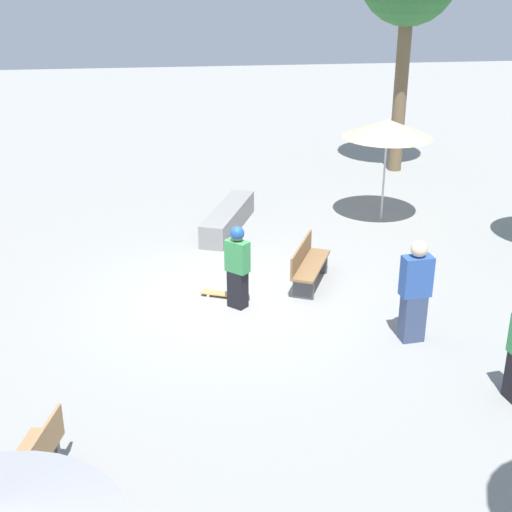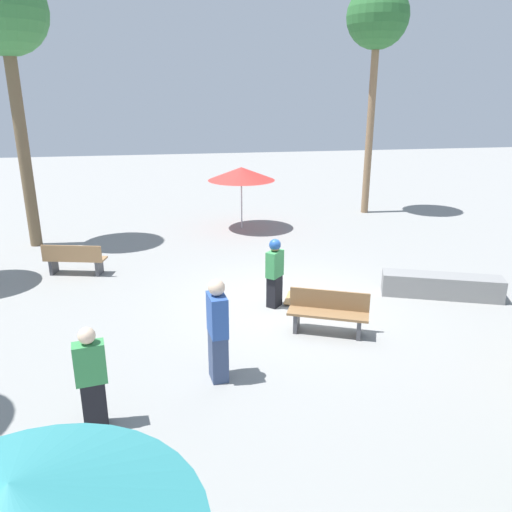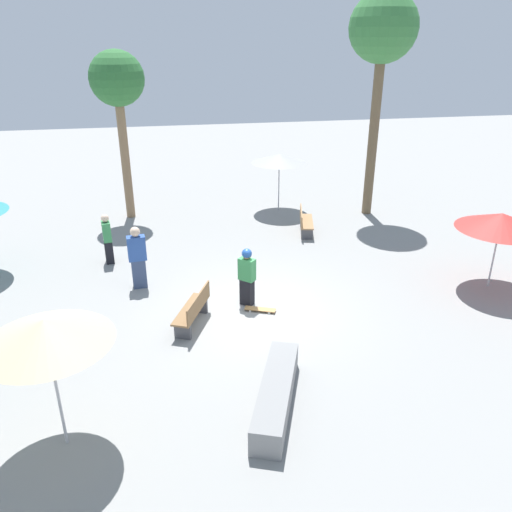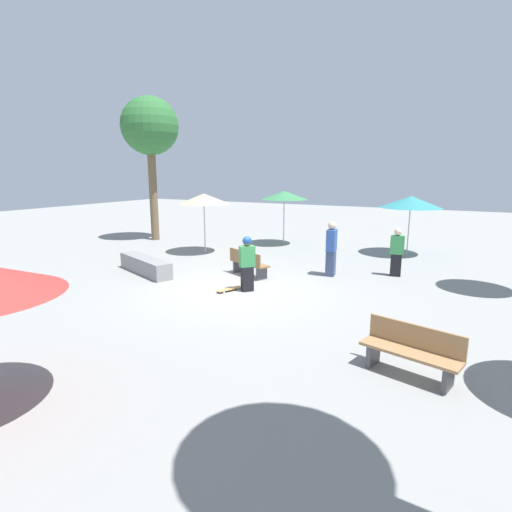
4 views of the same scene
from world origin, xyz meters
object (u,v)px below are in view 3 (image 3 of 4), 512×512
object	(u,v)px
bench_far	(305,222)
bystander_far	(138,258)
shade_umbrella_red	(501,221)
bystander_watching	(108,239)
bench_near	(193,310)
palm_tree_right	(117,84)
palm_tree_center_right	(383,34)
shade_umbrella_tan	(45,332)
skater_main	(247,275)
shade_umbrella_grey	(279,158)
skateboard	(260,309)
concrete_ledge	(276,394)

from	to	relation	value
bench_far	bystander_far	world-z (taller)	bystander_far
shade_umbrella_red	bystander_watching	bearing A→B (deg)	70.36
bench_near	palm_tree_right	bearing A→B (deg)	35.49
palm_tree_right	bench_near	bearing A→B (deg)	-168.41
bench_far	palm_tree_center_right	xyz separation A→B (m)	(1.66, -3.06, 6.15)
shade_umbrella_tan	palm_tree_center_right	world-z (taller)	palm_tree_center_right
bench_near	skater_main	bearing A→B (deg)	-37.94
bystander_watching	bystander_far	xyz separation A→B (m)	(-1.89, -0.95, 0.11)
shade_umbrella_grey	palm_tree_right	world-z (taller)	palm_tree_right
shade_umbrella_red	bystander_far	xyz separation A→B (m)	(1.89, 9.64, -1.06)
skateboard	bench_far	distance (m)	5.87
skateboard	shade_umbrella_tan	bearing A→B (deg)	-115.41
bench_far	bystander_watching	xyz separation A→B (m)	(-1.30, 6.69, 0.36)
concrete_ledge	bench_near	bearing A→B (deg)	21.79
skater_main	bystander_watching	world-z (taller)	skater_main
skater_main	palm_tree_center_right	distance (m)	10.50
skater_main	bench_far	size ratio (longest dim) A/B	0.95
palm_tree_center_right	shade_umbrella_red	bearing A→B (deg)	-172.87
bystander_far	shade_umbrella_tan	bearing A→B (deg)	-107.56
bench_near	palm_tree_right	size ratio (longest dim) A/B	0.27
concrete_ledge	palm_tree_center_right	world-z (taller)	palm_tree_center_right
palm_tree_center_right	bystander_far	distance (m)	11.54
bystander_watching	shade_umbrella_grey	bearing A→B (deg)	112.88
palm_tree_right	shade_umbrella_red	bearing A→B (deg)	-128.84
skater_main	shade_umbrella_tan	xyz separation A→B (m)	(-4.23, 3.95, 1.40)
concrete_ledge	palm_tree_center_right	xyz separation A→B (m)	(10.42, -6.19, 6.31)
shade_umbrella_grey	bystander_watching	size ratio (longest dim) A/B	1.46
bench_near	bystander_far	xyz separation A→B (m)	(2.35, 1.32, 0.47)
bench_near	shade_umbrella_red	size ratio (longest dim) A/B	0.71
concrete_ledge	bystander_far	distance (m)	6.19
palm_tree_center_right	bystander_watching	size ratio (longest dim) A/B	5.06
skater_main	bench_near	size ratio (longest dim) A/B	0.96
bench_far	shade_umbrella_tan	size ratio (longest dim) A/B	0.67
palm_tree_center_right	bench_near	bearing A→B (deg)	133.90
skater_main	palm_tree_center_right	bearing A→B (deg)	90.19
bench_far	shade_umbrella_grey	xyz separation A→B (m)	(2.68, 0.32, 1.69)
skateboard	bystander_far	world-z (taller)	bystander_far
concrete_ledge	shade_umbrella_grey	world-z (taller)	shade_umbrella_grey
bench_near	bystander_watching	distance (m)	4.82
bench_far	palm_tree_center_right	world-z (taller)	palm_tree_center_right
concrete_ledge	shade_umbrella_tan	world-z (taller)	shade_umbrella_tan
shade_umbrella_grey	palm_tree_center_right	distance (m)	5.69
shade_umbrella_grey	shade_umbrella_tan	bearing A→B (deg)	150.52
shade_umbrella_grey	shade_umbrella_red	bearing A→B (deg)	-151.45
bystander_watching	palm_tree_right	bearing A→B (deg)	164.18
shade_umbrella_tan	palm_tree_right	size ratio (longest dim) A/B	0.40
skateboard	palm_tree_right	distance (m)	10.20
shade_umbrella_tan	shade_umbrella_red	xyz separation A→B (m)	(3.91, -10.82, -0.31)
shade_umbrella_red	palm_tree_right	size ratio (longest dim) A/B	0.38
bench_near	palm_tree_center_right	xyz separation A→B (m)	(7.20, -7.48, 6.15)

